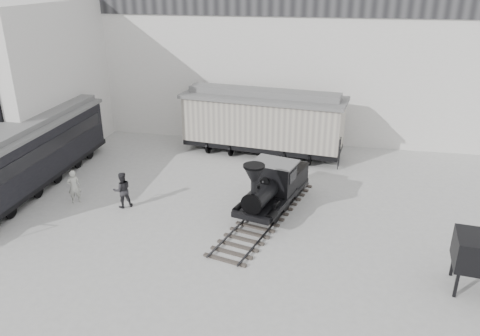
% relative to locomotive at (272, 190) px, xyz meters
% --- Properties ---
extents(ground, '(90.00, 90.00, 0.00)m').
position_rel_locomotive_xyz_m(ground, '(-1.53, -3.97, -1.11)').
color(ground, '#9E9E9B').
extents(north_wall, '(34.00, 2.51, 11.00)m').
position_rel_locomotive_xyz_m(north_wall, '(-1.53, 11.01, 4.44)').
color(north_wall, silver).
rests_on(north_wall, ground).
extents(west_pavilion, '(7.00, 12.11, 9.00)m').
position_rel_locomotive_xyz_m(west_pavilion, '(-16.03, 5.99, 3.39)').
color(west_pavilion, silver).
rests_on(west_pavilion, ground).
extents(locomotive, '(3.99, 8.69, 3.00)m').
position_rel_locomotive_xyz_m(locomotive, '(0.00, 0.00, 0.00)').
color(locomotive, '#2D2924').
rests_on(locomotive, ground).
extents(boxcar, '(10.19, 4.34, 4.05)m').
position_rel_locomotive_xyz_m(boxcar, '(-1.55, 7.55, 1.01)').
color(boxcar, black).
rests_on(boxcar, ground).
extents(passenger_coach, '(2.78, 12.47, 3.33)m').
position_rel_locomotive_xyz_m(passenger_coach, '(-12.62, 0.53, 0.73)').
color(passenger_coach, black).
rests_on(passenger_coach, ground).
extents(visitor_a, '(0.74, 0.68, 1.69)m').
position_rel_locomotive_xyz_m(visitor_a, '(-9.53, -0.94, -0.27)').
color(visitor_a, '#B1B2A8').
rests_on(visitor_a, ground).
extents(visitor_b, '(1.09, 1.05, 1.78)m').
position_rel_locomotive_xyz_m(visitor_b, '(-7.02, -0.94, -0.22)').
color(visitor_b, '#262528').
rests_on(visitor_b, ground).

